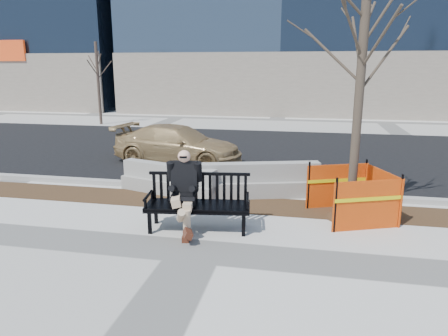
{
  "coord_description": "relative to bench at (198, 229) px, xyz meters",
  "views": [
    {
      "loc": [
        1.79,
        -6.4,
        3.13
      ],
      "look_at": [
        0.19,
        1.56,
        1.12
      ],
      "focal_mm": 33.04,
      "sensor_mm": 36.0,
      "label": 1
    }
  ],
  "objects": [
    {
      "name": "bench",
      "position": [
        0.0,
        0.0,
        0.0
      ],
      "size": [
        2.15,
        1.01,
        1.1
      ],
      "primitive_type": null,
      "rotation": [
        0.0,
        0.0,
        0.13
      ],
      "color": "black",
      "rests_on": "ground"
    },
    {
      "name": "jersey_barrier_right",
      "position": [
        0.92,
        2.38,
        0.0
      ],
      "size": [
        3.03,
        1.39,
        0.86
      ],
      "primitive_type": null,
      "rotation": [
        0.0,
        0.0,
        0.28
      ],
      "color": "gray",
      "rests_on": "ground"
    },
    {
      "name": "seated_man",
      "position": [
        -0.28,
        0.02,
        0.0
      ],
      "size": [
        0.81,
        1.19,
        1.56
      ],
      "primitive_type": null,
      "rotation": [
        0.0,
        0.0,
        0.13
      ],
      "color": "black",
      "rests_on": "ground"
    },
    {
      "name": "tree_fence",
      "position": [
        3.0,
        1.28,
        0.0
      ],
      "size": [
        2.84,
        2.84,
        5.46
      ],
      "primitive_type": null,
      "rotation": [
        0.0,
        0.0,
        0.38
      ],
      "color": "#FF530E",
      "rests_on": "ground"
    },
    {
      "name": "curb",
      "position": [
        0.21,
        2.59,
        0.06
      ],
      "size": [
        60.0,
        0.25,
        0.12
      ],
      "primitive_type": "cube",
      "color": "#9E9B93",
      "rests_on": "ground"
    },
    {
      "name": "jersey_barrier_left",
      "position": [
        -1.33,
        2.14,
        0.0
      ],
      "size": [
        2.71,
        1.29,
        0.76
      ],
      "primitive_type": null,
      "rotation": [
        0.0,
        0.0,
        -0.3
      ],
      "color": "gray",
      "rests_on": "ground"
    },
    {
      "name": "far_tree_left",
      "position": [
        -9.25,
        13.76,
        0.0
      ],
      "size": [
        2.08,
        2.08,
        4.78
      ],
      "primitive_type": null,
      "rotation": [
        0.0,
        0.0,
        0.19
      ],
      "color": "#4B3B30",
      "rests_on": "ground"
    },
    {
      "name": "ground",
      "position": [
        0.21,
        -0.96,
        0.0
      ],
      "size": [
        120.0,
        120.0,
        0.0
      ],
      "primitive_type": "plane",
      "color": "beige",
      "rests_on": "ground"
    },
    {
      "name": "sedan",
      "position": [
        -2.13,
        5.45,
        0.0
      ],
      "size": [
        4.51,
        2.36,
        1.25
      ],
      "primitive_type": "imported",
      "rotation": [
        0.0,
        0.0,
        1.42
      ],
      "color": "#A68656",
      "rests_on": "ground"
    },
    {
      "name": "mulch_strip",
      "position": [
        0.21,
        1.64,
        0.0
      ],
      "size": [
        40.0,
        1.2,
        0.02
      ],
      "primitive_type": "cube",
      "color": "#47301C",
      "rests_on": "ground"
    },
    {
      "name": "asphalt_street",
      "position": [
        0.21,
        7.84,
        0.0
      ],
      "size": [
        60.0,
        10.4,
        0.01
      ],
      "primitive_type": "cube",
      "color": "black",
      "rests_on": "ground"
    }
  ]
}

